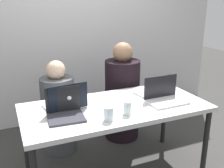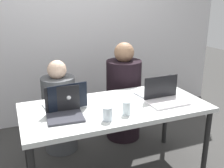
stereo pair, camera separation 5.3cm
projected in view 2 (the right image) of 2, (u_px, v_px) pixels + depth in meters
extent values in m
cube|color=silver|center=(73.00, 27.00, 3.49)|extent=(4.50, 0.10, 2.58)
cube|color=silver|center=(115.00, 108.00, 2.36)|extent=(1.65, 0.79, 0.04)
cylinder|color=black|center=(206.00, 145.00, 2.44)|extent=(0.05, 0.05, 0.69)
cylinder|color=black|center=(26.00, 142.00, 2.49)|extent=(0.05, 0.05, 0.69)
cylinder|color=black|center=(165.00, 116.00, 3.05)|extent=(0.05, 0.05, 0.69)
cylinder|color=#484A4D|center=(60.00, 114.00, 2.89)|extent=(0.43, 0.43, 0.85)
sphere|color=beige|center=(57.00, 70.00, 2.74)|extent=(0.20, 0.20, 0.20)
cylinder|color=black|center=(123.00, 100.00, 3.15)|extent=(0.49, 0.49, 0.97)
sphere|color=#997051|center=(124.00, 52.00, 2.97)|extent=(0.23, 0.23, 0.23)
cube|color=silver|center=(64.00, 105.00, 2.34)|extent=(0.37, 0.28, 0.02)
cube|color=black|center=(68.00, 97.00, 2.20)|extent=(0.34, 0.05, 0.22)
sphere|color=white|center=(69.00, 97.00, 2.18)|extent=(0.04, 0.04, 0.04)
cube|color=silver|center=(167.00, 103.00, 2.39)|extent=(0.36, 0.24, 0.02)
cube|color=black|center=(161.00, 87.00, 2.46)|extent=(0.36, 0.02, 0.21)
sphere|color=white|center=(160.00, 87.00, 2.48)|extent=(0.04, 0.04, 0.04)
cube|color=silver|center=(151.00, 93.00, 2.64)|extent=(0.34, 0.25, 0.02)
cube|color=black|center=(159.00, 86.00, 2.53)|extent=(0.31, 0.06, 0.18)
sphere|color=white|center=(160.00, 87.00, 2.52)|extent=(0.03, 0.03, 0.03)
cube|color=#35353D|center=(65.00, 117.00, 2.09)|extent=(0.30, 0.25, 0.02)
cube|color=black|center=(62.00, 99.00, 2.17)|extent=(0.29, 0.03, 0.21)
sphere|color=white|center=(62.00, 98.00, 2.18)|extent=(0.04, 0.04, 0.04)
cylinder|color=silver|center=(107.00, 114.00, 2.05)|extent=(0.08, 0.08, 0.11)
cylinder|color=silver|center=(108.00, 117.00, 2.06)|extent=(0.07, 0.07, 0.06)
cylinder|color=silver|center=(126.00, 108.00, 2.15)|extent=(0.07, 0.07, 0.11)
cylinder|color=silver|center=(126.00, 111.00, 2.16)|extent=(0.06, 0.06, 0.06)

